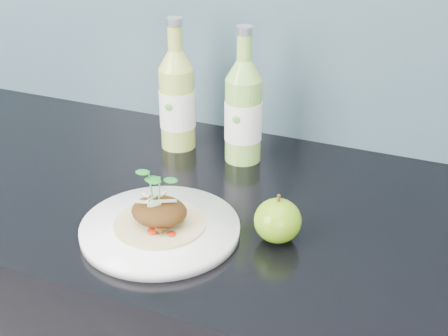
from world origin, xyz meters
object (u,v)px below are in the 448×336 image
Objects in this scene: cider_bottle_left at (177,100)px; dinner_plate at (160,229)px; cider_bottle_right at (243,112)px; green_apple at (278,221)px.

dinner_plate is at bearing -67.74° from cider_bottle_left.
dinner_plate is 0.30m from cider_bottle_right.
cider_bottle_right reaches higher than dinner_plate.
cider_bottle_left is at bearing 111.57° from dinner_plate.
cider_bottle_left is (-0.12, 0.29, 0.09)m from dinner_plate.
cider_bottle_left and cider_bottle_right have the same top height.
dinner_plate is 1.15× the size of cider_bottle_right.
green_apple is 0.34× the size of cider_bottle_left.
cider_bottle_left is (-0.28, 0.24, 0.06)m from green_apple.
green_apple reaches higher than dinner_plate.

